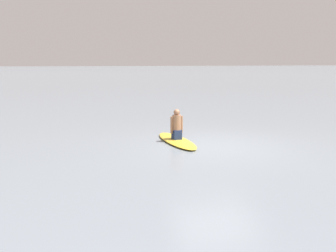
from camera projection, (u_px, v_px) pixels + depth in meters
ground_plane at (217, 146)px, 10.73m from camera, size 400.00×400.00×0.00m
surfboard at (177, 140)px, 11.28m from camera, size 2.70×0.87×0.10m
person_paddler at (177, 126)px, 11.20m from camera, size 0.31×0.40×0.91m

